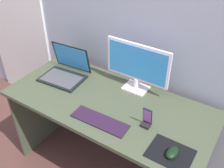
# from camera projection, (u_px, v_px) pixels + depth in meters

# --- Properties ---
(ground_plane) EXTENTS (8.00, 8.00, 0.00)m
(ground_plane) POSITION_uv_depth(u_px,v_px,m) (109.00, 167.00, 2.28)
(ground_plane) COLOR #52322C
(wall_back) EXTENTS (6.00, 0.04, 2.50)m
(wall_back) POSITION_uv_depth(u_px,v_px,m) (140.00, 13.00, 1.83)
(wall_back) COLOR #9CA4B8
(wall_back) RESTS_ON ground_plane
(door_left) EXTENTS (0.82, 0.02, 2.02)m
(door_left) POSITION_uv_depth(u_px,v_px,m) (13.00, 11.00, 2.55)
(door_left) COLOR white
(door_left) RESTS_ON ground_plane
(desk) EXTENTS (1.49, 0.68, 0.73)m
(desk) POSITION_uv_depth(u_px,v_px,m) (109.00, 117.00, 1.94)
(desk) COLOR #424B35
(desk) RESTS_ON ground_plane
(monitor) EXTENTS (0.49, 0.14, 0.37)m
(monitor) POSITION_uv_depth(u_px,v_px,m) (137.00, 66.00, 1.86)
(monitor) COLOR white
(monitor) RESTS_ON desk
(laptop) EXTENTS (0.36, 0.31, 0.24)m
(laptop) POSITION_uv_depth(u_px,v_px,m) (65.00, 71.00, 2.08)
(laptop) COLOR black
(laptop) RESTS_ON desk
(keyboard_external) EXTENTS (0.39, 0.13, 0.01)m
(keyboard_external) POSITION_uv_depth(u_px,v_px,m) (100.00, 121.00, 1.69)
(keyboard_external) COLOR #28172D
(keyboard_external) RESTS_ON desk
(mousepad) EXTENTS (0.25, 0.20, 0.00)m
(mousepad) POSITION_uv_depth(u_px,v_px,m) (170.00, 153.00, 1.48)
(mousepad) COLOR black
(mousepad) RESTS_ON desk
(mouse) EXTENTS (0.07, 0.10, 0.04)m
(mouse) POSITION_uv_depth(u_px,v_px,m) (172.00, 152.00, 1.46)
(mouse) COLOR black
(mouse) RESTS_ON mousepad
(phone_in_dock) EXTENTS (0.06, 0.05, 0.14)m
(phone_in_dock) POSITION_uv_depth(u_px,v_px,m) (147.00, 120.00, 1.63)
(phone_in_dock) COLOR black
(phone_in_dock) RESTS_ON desk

